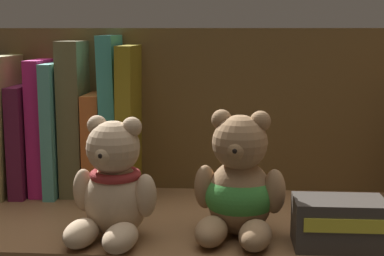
# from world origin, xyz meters

# --- Properties ---
(shelf_board) EXTENTS (0.71, 0.28, 0.02)m
(shelf_board) POSITION_xyz_m (0.00, 0.00, 0.01)
(shelf_board) COLOR brown
(shelf_board) RESTS_ON ground
(shelf_back_panel) EXTENTS (0.73, 0.01, 0.27)m
(shelf_back_panel) POSITION_xyz_m (0.00, 0.15, 0.14)
(shelf_back_panel) COLOR brown
(shelf_back_panel) RESTS_ON ground
(book_2) EXTENTS (0.03, 0.14, 0.21)m
(book_2) POSITION_xyz_m (-0.26, 0.11, 0.13)
(book_2) COLOR #90864E
(book_2) RESTS_ON shelf_board
(book_3) EXTENTS (0.02, 0.12, 0.17)m
(book_3) POSITION_xyz_m (-0.24, 0.11, 0.10)
(book_3) COLOR #5D193A
(book_3) RESTS_ON shelf_board
(book_4) EXTENTS (0.02, 0.10, 0.21)m
(book_4) POSITION_xyz_m (-0.21, 0.11, 0.12)
(book_4) COLOR #CB2374
(book_4) RESTS_ON shelf_board
(book_5) EXTENTS (0.02, 0.12, 0.20)m
(book_5) POSITION_xyz_m (-0.19, 0.11, 0.12)
(book_5) COLOR #54A299
(book_5) RESTS_ON shelf_board
(book_6) EXTENTS (0.03, 0.09, 0.23)m
(book_6) POSITION_xyz_m (-0.16, 0.11, 0.14)
(book_6) COLOR brown
(book_6) RESTS_ON shelf_board
(book_7) EXTENTS (0.03, 0.10, 0.15)m
(book_7) POSITION_xyz_m (-0.13, 0.11, 0.10)
(book_7) COLOR #CA652C
(book_7) RESTS_ON shelf_board
(book_8) EXTENTS (0.03, 0.12, 0.24)m
(book_8) POSITION_xyz_m (-0.10, 0.11, 0.14)
(book_8) COLOR teal
(book_8) RESTS_ON shelf_board
(book_9) EXTENTS (0.03, 0.14, 0.23)m
(book_9) POSITION_xyz_m (-0.07, 0.11, 0.13)
(book_9) COLOR olive
(book_9) RESTS_ON shelf_board
(teddy_bear_larger) EXTENTS (0.11, 0.12, 0.15)m
(teddy_bear_larger) POSITION_xyz_m (-0.06, -0.09, 0.08)
(teddy_bear_larger) COLOR tan
(teddy_bear_larger) RESTS_ON shelf_board
(teddy_bear_smaller) EXTENTS (0.12, 0.12, 0.16)m
(teddy_bear_smaller) POSITION_xyz_m (0.09, -0.07, 0.08)
(teddy_bear_smaller) COLOR #93704C
(teddy_bear_smaller) RESTS_ON shelf_board
(small_product_box) EXTENTS (0.10, 0.06, 0.06)m
(small_product_box) POSITION_xyz_m (0.21, -0.09, 0.05)
(small_product_box) COLOR #38332D
(small_product_box) RESTS_ON shelf_board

